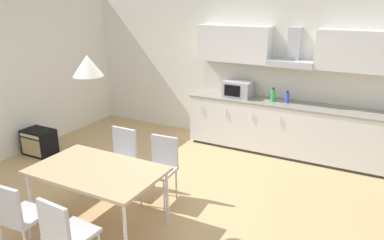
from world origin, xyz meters
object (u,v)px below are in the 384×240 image
(pendant_lamp, at_px, (88,66))
(guitar_amp, at_px, (39,142))
(bottle_green, at_px, (273,95))
(dining_table, at_px, (97,173))
(microwave, at_px, (238,89))
(chair_near_right, at_px, (64,231))
(chair_far_left, at_px, (121,153))
(chair_far_right, at_px, (161,163))
(bottle_blue, at_px, (287,98))
(chair_near_left, at_px, (16,213))

(pendant_lamp, bearing_deg, guitar_amp, 153.99)
(bottle_green, distance_m, guitar_amp, 4.06)
(guitar_amp, bearing_deg, dining_table, -26.01)
(microwave, height_order, chair_near_right, microwave)
(chair_far_left, bearing_deg, bottle_green, 57.52)
(guitar_amp, xyz_separation_m, pendant_lamp, (2.33, -1.14, 1.69))
(chair_far_left, xyz_separation_m, guitar_amp, (-2.00, 0.30, -0.31))
(microwave, relative_size, pendant_lamp, 1.50)
(chair_far_left, height_order, pendant_lamp, pendant_lamp)
(chair_far_right, bearing_deg, microwave, 86.18)
(microwave, relative_size, chair_far_left, 0.55)
(microwave, relative_size, chair_near_right, 0.55)
(dining_table, bearing_deg, bottle_blue, 66.74)
(chair_near_left, distance_m, guitar_amp, 2.83)
(bottle_blue, relative_size, pendant_lamp, 0.65)
(microwave, relative_size, bottle_blue, 2.32)
(microwave, distance_m, chair_far_left, 2.49)
(bottle_blue, relative_size, chair_near_left, 0.24)
(bottle_green, relative_size, pendant_lamp, 0.75)
(microwave, xyz_separation_m, bottle_green, (0.64, -0.01, -0.04))
(chair_far_right, relative_size, pendant_lamp, 2.72)
(chair_far_right, height_order, chair_near_right, same)
(chair_far_right, bearing_deg, dining_table, -111.41)
(chair_near_right, bearing_deg, guitar_amp, 143.40)
(microwave, bearing_deg, chair_far_left, -109.57)
(bottle_green, bearing_deg, chair_far_right, -109.10)
(chair_far_right, relative_size, guitar_amp, 1.67)
(microwave, height_order, pendant_lamp, pendant_lamp)
(chair_near_left, height_order, pendant_lamp, pendant_lamp)
(microwave, bearing_deg, chair_near_left, -101.54)
(bottle_blue, height_order, chair_near_left, bottle_blue)
(bottle_green, xyz_separation_m, pendant_lamp, (-1.12, -3.12, 0.90))
(dining_table, relative_size, chair_far_right, 1.71)
(bottle_blue, relative_size, guitar_amp, 0.40)
(microwave, xyz_separation_m, chair_far_left, (-0.82, -2.30, -0.51))
(chair_near_right, bearing_deg, bottle_blue, 75.59)
(bottle_blue, distance_m, guitar_amp, 4.27)
(pendant_lamp, bearing_deg, bottle_blue, 66.74)
(dining_table, distance_m, guitar_amp, 2.64)
(chair_far_left, relative_size, pendant_lamp, 2.72)
(dining_table, bearing_deg, pendant_lamp, -135.00)
(microwave, bearing_deg, chair_far_right, -93.82)
(chair_far_right, bearing_deg, chair_near_left, -111.43)
(bottle_blue, relative_size, chair_far_left, 0.24)
(chair_far_right, xyz_separation_m, pendant_lamp, (-0.33, -0.84, 1.38))
(bottle_blue, height_order, chair_far_left, bottle_blue)
(bottle_green, distance_m, bottle_blue, 0.24)
(bottle_blue, xyz_separation_m, chair_near_left, (-1.68, -3.99, -0.46))
(dining_table, distance_m, chair_near_left, 0.91)
(chair_far_right, bearing_deg, pendant_lamp, -111.41)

